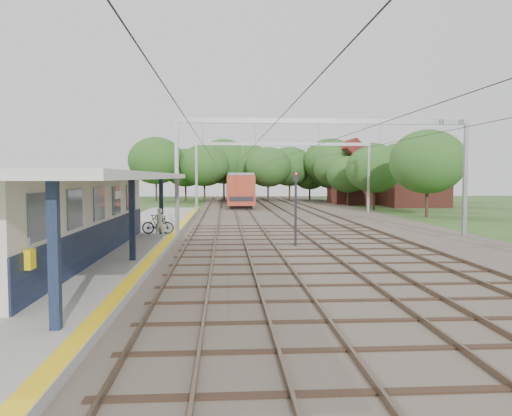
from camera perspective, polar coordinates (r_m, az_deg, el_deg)
name	(u,v)px	position (r m, az deg, el deg)	size (l,w,h in m)	color
ground	(305,305)	(14.43, 5.66, -10.99)	(160.00, 160.00, 0.00)	#2D4C1E
ballast_bed	(295,217)	(44.37, 4.53, -1.06)	(18.00, 90.00, 0.10)	#473D33
platform	(130,239)	(28.48, -14.19, -3.50)	(5.00, 52.00, 0.35)	gray
yellow_stripe	(171,236)	(28.13, -9.68, -3.16)	(0.45, 52.00, 0.01)	yellow
station_building	(63,216)	(21.87, -21.19, -0.82)	(3.41, 18.00, 3.40)	beige
canopy	(83,176)	(20.53, -19.18, 3.43)	(6.40, 20.00, 3.44)	#101933
rail_tracks	(267,216)	(44.08, 1.31, -0.92)	(11.80, 88.00, 0.15)	brown
catenary_system	(297,153)	(39.52, 4.66, 6.29)	(17.22, 88.00, 7.00)	gray
tree_band	(268,168)	(71.18, 1.33, 4.61)	(31.72, 30.88, 8.82)	#382619
house_near	(415,182)	(64.15, 17.68, 2.83)	(7.00, 6.12, 7.89)	brown
house_far	(361,180)	(68.27, 11.93, 3.16)	(8.00, 6.12, 8.66)	brown
person	(160,223)	(27.31, -10.96, -1.69)	(0.58, 0.38, 1.60)	beige
bicycle	(158,224)	(29.17, -11.15, -1.86)	(0.52, 1.83, 1.10)	black
train	(237,187)	(71.66, -2.19, 2.44)	(3.04, 37.78, 3.98)	black
signal_post	(296,202)	(25.48, 4.56, 0.68)	(0.29, 0.26, 3.88)	black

